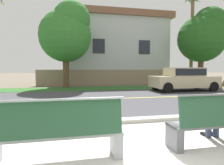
# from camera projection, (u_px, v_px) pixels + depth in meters

# --- Properties ---
(ground_plane) EXTENTS (140.00, 140.00, 0.00)m
(ground_plane) POSITION_uv_depth(u_px,v_px,m) (95.00, 95.00, 10.56)
(ground_plane) COLOR #665B4C
(sidewalk_pavement) EXTENTS (44.00, 3.60, 0.01)m
(sidewalk_pavement) POSITION_uv_depth(u_px,v_px,m) (149.00, 155.00, 3.14)
(sidewalk_pavement) COLOR beige
(sidewalk_pavement) RESTS_ON ground_plane
(curb_edge) EXTENTS (44.00, 0.30, 0.11)m
(curb_edge) POSITION_uv_depth(u_px,v_px,m) (120.00, 121.00, 5.04)
(curb_edge) COLOR #ADA89E
(curb_edge) RESTS_ON ground_plane
(street_asphalt) EXTENTS (52.00, 8.00, 0.01)m
(street_asphalt) POSITION_uv_depth(u_px,v_px,m) (98.00, 99.00, 9.09)
(street_asphalt) COLOR #424247
(street_asphalt) RESTS_ON ground_plane
(road_centre_line) EXTENTS (48.00, 0.14, 0.01)m
(road_centre_line) POSITION_uv_depth(u_px,v_px,m) (98.00, 99.00, 9.09)
(road_centre_line) COLOR #E0CC4C
(road_centre_line) RESTS_ON ground_plane
(far_verge_grass) EXTENTS (48.00, 2.80, 0.02)m
(far_verge_grass) POSITION_uv_depth(u_px,v_px,m) (89.00, 88.00, 14.17)
(far_verge_grass) COLOR #2D6026
(far_verge_grass) RESTS_ON ground_plane
(bench_left) EXTENTS (1.99, 0.48, 1.01)m
(bench_left) POSITION_uv_depth(u_px,v_px,m) (58.00, 133.00, 2.86)
(bench_left) COLOR #9EA0A8
(bench_left) RESTS_ON ground_plane
(bench_right) EXTENTS (1.99, 0.48, 1.01)m
(bench_right) POSITION_uv_depth(u_px,v_px,m) (223.00, 122.00, 3.46)
(bench_right) COLOR slate
(bench_right) RESTS_ON ground_plane
(seated_person_grey) EXTENTS (0.52, 0.68, 1.25)m
(seated_person_grey) POSITION_uv_depth(u_px,v_px,m) (224.00, 108.00, 3.65)
(seated_person_grey) COLOR #333D56
(seated_person_grey) RESTS_ON ground_plane
(car_beige_far) EXTENTS (4.30, 1.86, 1.54)m
(car_beige_far) POSITION_uv_depth(u_px,v_px,m) (184.00, 78.00, 12.62)
(car_beige_far) COLOR #C6B793
(car_beige_far) RESTS_ON ground_plane
(shade_tree_far_left) EXTENTS (3.99, 3.99, 6.59)m
(shade_tree_far_left) POSITION_uv_depth(u_px,v_px,m) (67.00, 32.00, 14.55)
(shade_tree_far_left) COLOR brown
(shade_tree_far_left) RESTS_ON ground_plane
(shade_tree_left) EXTENTS (4.17, 4.17, 6.89)m
(shade_tree_left) POSITION_uv_depth(u_px,v_px,m) (204.00, 35.00, 16.97)
(shade_tree_left) COLOR brown
(shade_tree_left) RESTS_ON ground_plane
(palm_tree_tall) EXTENTS (2.09, 1.98, 8.95)m
(palm_tree_tall) POSITION_uv_depth(u_px,v_px,m) (193.00, 9.00, 18.16)
(palm_tree_tall) COLOR brown
(palm_tree_tall) RESTS_ON ground_plane
(garden_wall) EXTENTS (13.00, 0.36, 1.40)m
(garden_wall) POSITION_uv_depth(u_px,v_px,m) (111.00, 77.00, 17.57)
(garden_wall) COLOR gray
(garden_wall) RESTS_ON ground_plane
(house_across_street) EXTENTS (10.46, 6.91, 7.00)m
(house_across_street) POSITION_uv_depth(u_px,v_px,m) (115.00, 50.00, 20.72)
(house_across_street) COLOR #B7BCC1
(house_across_street) RESTS_ON ground_plane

